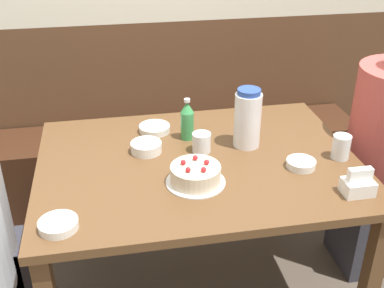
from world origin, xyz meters
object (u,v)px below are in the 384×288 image
(water_pitcher, at_px, (248,118))
(bowl_soup_white, at_px, (58,225))
(bowl_side_dish, at_px, (154,129))
(bowl_sauce_shallow, at_px, (146,147))
(birthday_cake, at_px, (196,175))
(bench_seat, at_px, (171,163))
(glass_tumbler_short, at_px, (341,147))
(glass_water_tall, at_px, (202,142))
(napkin_holder, at_px, (358,184))
(bowl_rice_small, at_px, (301,164))
(soju_bottle, at_px, (187,120))

(water_pitcher, xyz_separation_m, bowl_soup_white, (-0.76, -0.44, -0.11))
(bowl_side_dish, relative_size, bowl_sauce_shallow, 1.07)
(bowl_side_dish, bearing_deg, bowl_soup_white, -121.27)
(birthday_cake, bearing_deg, water_pitcher, 43.25)
(bench_seat, relative_size, glass_tumbler_short, 22.08)
(birthday_cake, height_order, glass_water_tall, birthday_cake)
(water_pitcher, height_order, bowl_sauce_shallow, water_pitcher)
(napkin_holder, distance_m, bowl_rice_small, 0.25)
(soju_bottle, distance_m, bowl_side_dish, 0.18)
(soju_bottle, bearing_deg, napkin_holder, -45.29)
(napkin_holder, bearing_deg, bench_seat, 113.98)
(bowl_side_dish, distance_m, glass_water_tall, 0.28)
(bowl_rice_small, relative_size, glass_water_tall, 1.40)
(bowl_soup_white, height_order, bowl_side_dish, same)
(bench_seat, height_order, bowl_soup_white, bowl_soup_white)
(soju_bottle, height_order, napkin_holder, soju_bottle)
(napkin_holder, bearing_deg, water_pitcher, 124.29)
(napkin_holder, relative_size, bowl_sauce_shallow, 0.85)
(bowl_rice_small, distance_m, bowl_sauce_shallow, 0.64)
(bowl_soup_white, relative_size, bowl_side_dish, 0.93)
(bowl_rice_small, height_order, glass_water_tall, glass_water_tall)
(bench_seat, height_order, glass_water_tall, glass_water_tall)
(water_pitcher, distance_m, bowl_soup_white, 0.89)
(bench_seat, relative_size, glass_water_tall, 26.89)
(soju_bottle, relative_size, bowl_soup_white, 1.45)
(bowl_side_dish, relative_size, glass_water_tall, 1.68)
(bowl_side_dish, bearing_deg, soju_bottle, -34.01)
(bench_seat, xyz_separation_m, glass_water_tall, (0.03, -0.76, 0.54))
(bowl_soup_white, relative_size, glass_tumbler_short, 1.29)
(soju_bottle, bearing_deg, birthday_cake, -95.03)
(bowl_rice_small, bearing_deg, soju_bottle, 141.03)
(birthday_cake, relative_size, bowl_sauce_shallow, 1.74)
(soju_bottle, height_order, glass_tumbler_short, soju_bottle)
(bench_seat, bearing_deg, soju_bottle, -91.03)
(bowl_rice_small, bearing_deg, bowl_side_dish, 142.22)
(soju_bottle, xyz_separation_m, bowl_side_dish, (-0.13, 0.09, -0.07))
(birthday_cake, bearing_deg, bowl_soup_white, -159.25)
(bowl_soup_white, bearing_deg, glass_tumbler_short, 13.38)
(soju_bottle, distance_m, glass_tumbler_short, 0.65)
(bowl_rice_small, relative_size, bowl_side_dish, 0.83)
(napkin_holder, relative_size, bowl_soup_white, 0.85)
(glass_tumbler_short, bearing_deg, soju_bottle, 154.14)
(bowl_sauce_shallow, bearing_deg, glass_tumbler_short, -14.12)
(bowl_side_dish, distance_m, bowl_sauce_shallow, 0.19)
(soju_bottle, relative_size, glass_tumbler_short, 1.86)
(bowl_side_dish, bearing_deg, napkin_holder, -43.30)
(water_pitcher, bearing_deg, bowl_soup_white, -149.95)
(water_pitcher, distance_m, bowl_side_dish, 0.44)
(soju_bottle, xyz_separation_m, bowl_rice_small, (0.40, -0.32, -0.07))
(napkin_holder, height_order, bowl_soup_white, napkin_holder)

